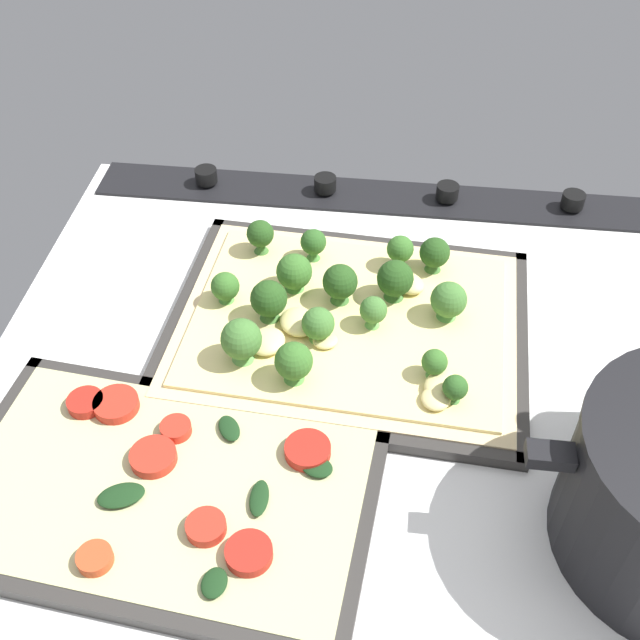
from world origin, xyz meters
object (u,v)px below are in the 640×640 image
(baking_tray_front, at_px, (347,328))
(baking_tray_back, at_px, (164,493))
(broccoli_pizza, at_px, (343,314))
(veggie_pizza_back, at_px, (167,485))

(baking_tray_front, distance_m, baking_tray_back, 0.26)
(baking_tray_front, xyz_separation_m, broccoli_pizza, (0.01, -0.00, 0.02))
(veggie_pizza_back, bearing_deg, broccoli_pizza, -121.13)
(broccoli_pizza, relative_size, baking_tray_back, 0.94)
(baking_tray_front, relative_size, veggie_pizza_back, 1.08)
(broccoli_pizza, distance_m, veggie_pizza_back, 0.25)
(baking_tray_front, height_order, baking_tray_back, same)
(baking_tray_front, distance_m, broccoli_pizza, 0.02)
(broccoli_pizza, xyz_separation_m, baking_tray_back, (0.13, 0.22, -0.02))
(baking_tray_back, xyz_separation_m, veggie_pizza_back, (-0.00, -0.00, 0.01))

